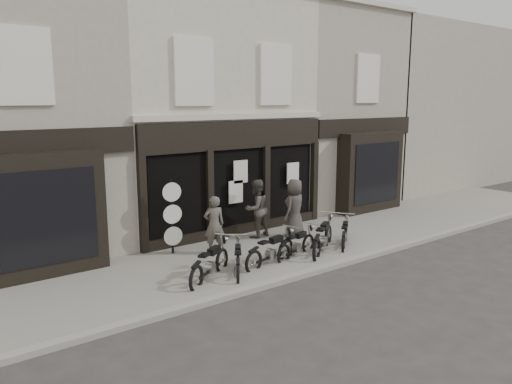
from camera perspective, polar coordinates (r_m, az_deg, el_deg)
ground_plane at (r=14.81m, az=4.66°, el=-7.57°), size 90.00×90.00×0.00m
pavement at (r=15.44m, az=2.41°, el=-6.55°), size 30.00×4.20×0.12m
kerb at (r=13.94m, az=8.14°, el=-8.54°), size 30.00×0.25×0.13m
central_building at (r=18.92m, az=-7.45°, el=8.90°), size 7.30×6.22×8.34m
neighbour_left at (r=16.62m, az=-26.81°, el=7.51°), size 5.60×6.73×8.34m
neighbour_right at (r=22.73m, az=6.79°, el=9.08°), size 5.60×6.73×8.34m
filler_right at (r=29.06m, az=18.41°, el=9.05°), size 11.00×6.00×8.20m
motorcycle_0 at (r=12.89m, az=-5.26°, el=-8.46°), size 1.92×1.37×1.03m
motorcycle_1 at (r=13.29m, az=-2.07°, el=-8.03°), size 1.31×1.66×0.92m
motorcycle_2 at (r=13.92m, az=1.73°, el=-7.01°), size 2.07×0.76×1.01m
motorcycle_3 at (r=14.67m, az=4.68°, el=-6.26°), size 1.87×0.77×0.92m
motorcycle_4 at (r=15.13m, az=7.65°, el=-5.49°), size 2.06×1.50×1.11m
motorcycle_5 at (r=15.94m, az=10.11°, el=-5.00°), size 1.63×1.41×0.93m
man_left at (r=14.72m, az=-4.81°, el=-3.73°), size 0.71×0.55×1.71m
man_centre at (r=16.32m, az=0.04°, el=-1.90°), size 1.01×0.83×1.92m
man_right at (r=16.45m, az=4.44°, el=-1.83°), size 1.09×0.90×1.92m
advert_sign_post at (r=14.76m, az=-9.55°, el=-3.19°), size 0.56×0.36×2.32m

